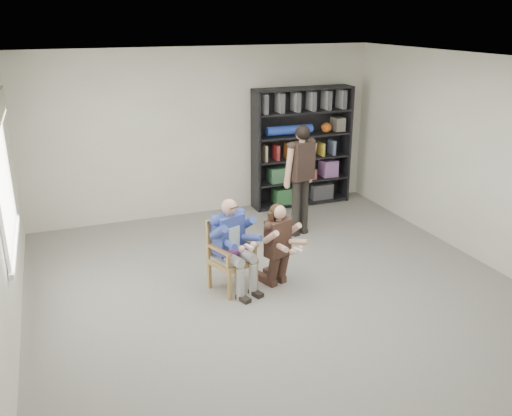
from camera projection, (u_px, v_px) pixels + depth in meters
name	position (u px, v px, depth m)	size (l,w,h in m)	color
room_shell	(292.00, 193.00, 6.02)	(6.00, 7.00, 2.80)	beige
floor	(289.00, 304.00, 6.50)	(6.00, 7.00, 0.01)	gray
window_left	(5.00, 177.00, 5.83)	(0.16, 2.00, 1.75)	white
armchair	(232.00, 255.00, 6.71)	(0.53, 0.52, 0.92)	#A1723D
seated_man	(232.00, 245.00, 6.67)	(0.52, 0.72, 1.20)	navy
kneeling_woman	(279.00, 246.00, 6.77)	(0.46, 0.74, 1.10)	#34241C
bookshelf	(302.00, 147.00, 9.60)	(1.80, 0.38, 2.10)	black
standing_man	(301.00, 181.00, 8.27)	(0.54, 0.30, 1.74)	black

